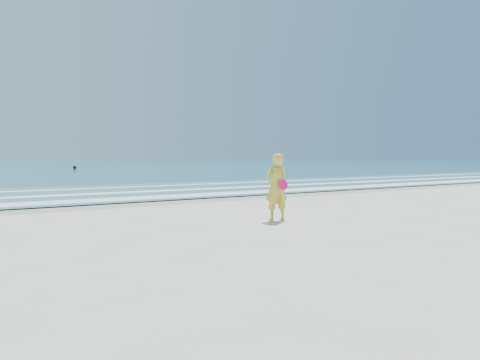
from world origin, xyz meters
TOP-DOWN VIEW (x-y plane):
  - ground at (0.00, 0.00)m, footprint 400.00×400.00m
  - wet_sand at (0.00, 9.00)m, footprint 400.00×2.40m
  - shallow at (0.00, 14.00)m, footprint 400.00×10.00m
  - foam_near at (0.00, 10.30)m, footprint 400.00×1.40m
  - foam_mid at (0.00, 13.20)m, footprint 400.00×0.90m
  - foam_far at (0.00, 16.50)m, footprint 400.00×0.60m
  - buoy at (7.78, 51.11)m, footprint 0.44×0.44m
  - woman at (0.86, 2.81)m, footprint 0.68×0.50m

SIDE VIEW (x-z plane):
  - ground at x=0.00m, z-range 0.00..0.00m
  - wet_sand at x=0.00m, z-range 0.00..0.00m
  - shallow at x=0.00m, z-range 0.04..0.05m
  - foam_near at x=0.00m, z-range 0.05..0.06m
  - foam_mid at x=0.00m, z-range 0.05..0.06m
  - foam_far at x=0.00m, z-range 0.05..0.06m
  - buoy at x=7.78m, z-range 0.04..0.48m
  - woman at x=0.86m, z-range 0.00..1.72m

